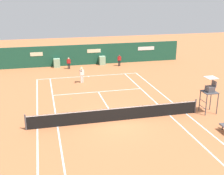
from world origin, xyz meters
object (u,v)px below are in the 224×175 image
object	(u,v)px
tennis_ball_by_sideline	(71,98)
ball_kid_left_post	(119,60)
umpire_chair	(210,90)
player_on_baseline	(82,74)
tennis_ball_near_service_line	(133,88)
ball_kid_centre_post	(69,62)

from	to	relation	value
tennis_ball_by_sideline	ball_kid_left_post	bearing A→B (deg)	55.69
umpire_chair	tennis_ball_by_sideline	xyz separation A→B (m)	(-9.52, 5.32, -1.71)
player_on_baseline	ball_kid_left_post	distance (m)	7.88
umpire_chair	player_on_baseline	xyz separation A→B (m)	(-7.95, 9.66, -0.82)
tennis_ball_near_service_line	ball_kid_centre_post	bearing A→B (deg)	120.18
ball_kid_left_post	ball_kid_centre_post	xyz separation A→B (m)	(-6.04, -0.00, -0.02)
umpire_chair	tennis_ball_by_sideline	distance (m)	11.04
umpire_chair	ball_kid_centre_post	xyz separation A→B (m)	(-8.64, 15.45, -0.97)
umpire_chair	tennis_ball_near_service_line	size ratio (longest dim) A/B	39.70
umpire_chair	player_on_baseline	world-z (taller)	umpire_chair
ball_kid_left_post	ball_kid_centre_post	bearing A→B (deg)	-8.00
tennis_ball_near_service_line	ball_kid_left_post	bearing A→B (deg)	83.37
ball_kid_left_post	tennis_ball_near_service_line	size ratio (longest dim) A/B	20.14
umpire_chair	ball_kid_centre_post	size ratio (longest dim) A/B	2.02
player_on_baseline	tennis_ball_near_service_line	distance (m)	5.28
ball_kid_centre_post	tennis_ball_by_sideline	world-z (taller)	ball_kid_centre_post
player_on_baseline	ball_kid_centre_post	size ratio (longest dim) A/B	1.33
ball_kid_left_post	tennis_ball_near_service_line	bearing A→B (deg)	75.37
player_on_baseline	tennis_ball_near_service_line	world-z (taller)	player_on_baseline
umpire_chair	player_on_baseline	distance (m)	12.54
tennis_ball_near_service_line	tennis_ball_by_sideline	bearing A→B (deg)	-165.98
ball_kid_centre_post	ball_kid_left_post	bearing A→B (deg)	177.48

